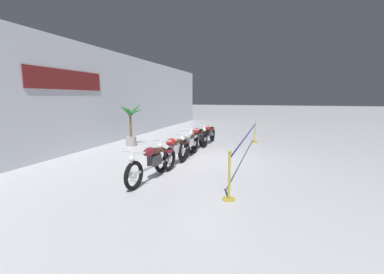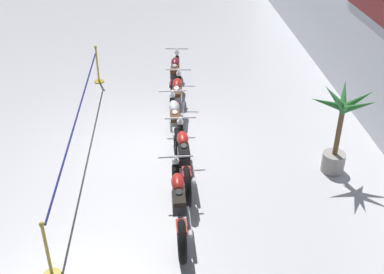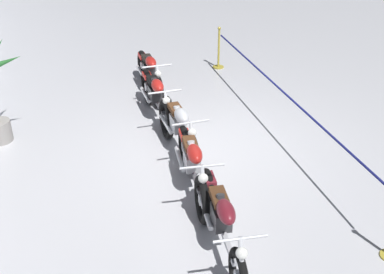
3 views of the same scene
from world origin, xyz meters
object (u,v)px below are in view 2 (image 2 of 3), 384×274
Objects in this scene: motorcycle_red_1 at (177,99)px; stanchion_far_left at (86,95)px; potted_palm_left_of_row at (339,129)px; motorcycle_maroon_0 at (175,75)px; motorcycle_silver_2 at (175,124)px; motorcycle_red_4 at (179,204)px; stanchion_mid_left at (49,258)px; motorcycle_red_3 at (184,158)px.

stanchion_far_left is at bearing -86.20° from motorcycle_red_1.
motorcycle_maroon_0 is at bearing -142.46° from potted_palm_left_of_row.
potted_palm_left_of_row is at bearing 65.13° from stanchion_far_left.
motorcycle_silver_2 is 2.70m from motorcycle_red_4.
potted_palm_left_of_row reaches higher than motorcycle_silver_2.
motorcycle_maroon_0 is 2.61m from motorcycle_silver_2.
motorcycle_silver_2 is 4.23m from stanchion_mid_left.
motorcycle_red_3 is at bearing 173.73° from motorcycle_red_4.
motorcycle_red_1 is at bearing 175.40° from motorcycle_silver_2.
stanchion_far_left is at bearing -152.46° from motorcycle_red_4.
motorcycle_red_3 is at bearing 5.08° from motorcycle_silver_2.
stanchion_mid_left is at bearing -64.39° from potted_palm_left_of_row.
stanchion_far_left and stanchion_mid_left have the same top height.
stanchion_far_left reaches higher than motorcycle_maroon_0.
motorcycle_red_1 is at bearing 93.80° from stanchion_far_left.
motorcycle_red_3 reaches higher than motorcycle_silver_2.
motorcycle_red_3 is at bearing 0.50° from motorcycle_red_1.
motorcycle_red_3 reaches higher than motorcycle_maroon_0.
motorcycle_red_1 is at bearing 157.02° from stanchion_mid_left.
motorcycle_silver_2 is (1.21, -0.10, 0.01)m from motorcycle_red_1.
motorcycle_red_1 is at bearing -0.10° from motorcycle_maroon_0.
motorcycle_maroon_0 is 0.34× the size of stanchion_far_left.
motorcycle_silver_2 reaches higher than motorcycle_red_1.
motorcycle_red_4 is (1.35, -0.15, -0.03)m from motorcycle_red_3.
motorcycle_red_4 is 4.26m from stanchion_far_left.
stanchion_mid_left is at bearing -28.18° from motorcycle_silver_2.
motorcycle_silver_2 is 2.28m from stanchion_far_left.
motorcycle_red_1 is 3.93m from potted_palm_left_of_row.
motorcycle_maroon_0 is 2.61m from stanchion_far_left.
potted_palm_left_of_row is (-0.06, 2.97, 0.50)m from motorcycle_red_3.
motorcycle_maroon_0 is 1.24× the size of potted_palm_left_of_row.
motorcycle_silver_2 is 0.96× the size of motorcycle_red_4.
motorcycle_silver_2 is 3.39m from potted_palm_left_of_row.
motorcycle_silver_2 reaches higher than motorcycle_maroon_0.
motorcycle_red_3 is 3.19m from stanchion_mid_left.
motorcycle_silver_2 is at bearing -174.92° from motorcycle_red_3.
motorcycle_red_4 is (2.70, -0.03, -0.02)m from motorcycle_silver_2.
motorcycle_red_4 is (3.91, -0.13, -0.01)m from motorcycle_red_1.
motorcycle_silver_2 is 0.31× the size of stanchion_far_left.
stanchion_far_left reaches higher than motorcycle_red_4.
stanchion_far_left reaches higher than motorcycle_red_3.
motorcycle_red_4 is 3.47m from potted_palm_left_of_row.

